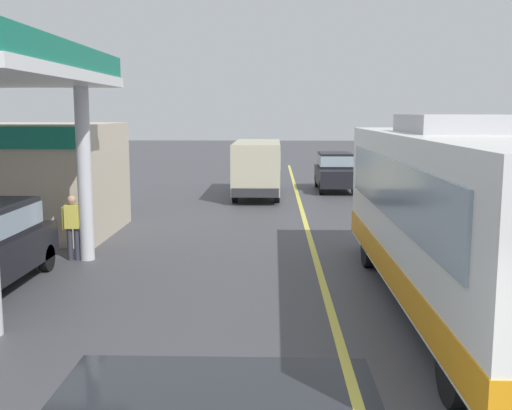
{
  "coord_description": "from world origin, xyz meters",
  "views": [
    {
      "loc": [
        -1.09,
        -4.12,
        3.71
      ],
      "look_at": [
        -1.5,
        10.0,
        1.6
      ],
      "focal_mm": 43.25,
      "sensor_mm": 36.0,
      "label": 1
    }
  ],
  "objects": [
    {
      "name": "coach_bus_main",
      "position": [
        2.35,
        7.3,
        1.72
      ],
      "size": [
        2.6,
        11.04,
        3.69
      ],
      "color": "white",
      "rests_on": "ground"
    },
    {
      "name": "ground",
      "position": [
        0.0,
        20.0,
        0.0
      ],
      "size": [
        120.0,
        120.0,
        0.0
      ],
      "primitive_type": "plane",
      "color": "#424247"
    },
    {
      "name": "pedestrian_near_pump",
      "position": [
        -6.18,
        11.09,
        0.93
      ],
      "size": [
        0.55,
        0.22,
        1.66
      ],
      "color": "#33333F",
      "rests_on": "ground"
    },
    {
      "name": "car_trailing_behind_bus",
      "position": [
        1.86,
        25.59,
        1.01
      ],
      "size": [
        1.7,
        4.2,
        1.82
      ],
      "color": "black",
      "rests_on": "ground"
    },
    {
      "name": "lane_divider_stripe",
      "position": [
        0.0,
        15.0,
        0.0
      ],
      "size": [
        0.16,
        50.0,
        0.01
      ],
      "primitive_type": "cube",
      "color": "#D8CC4C",
      "rests_on": "ground"
    },
    {
      "name": "minibus_opposing_lane",
      "position": [
        -1.83,
        23.4,
        1.47
      ],
      "size": [
        2.04,
        6.13,
        2.44
      ],
      "color": "#BFB799",
      "rests_on": "ground"
    }
  ]
}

